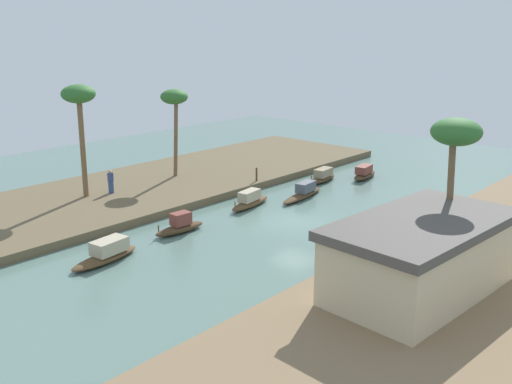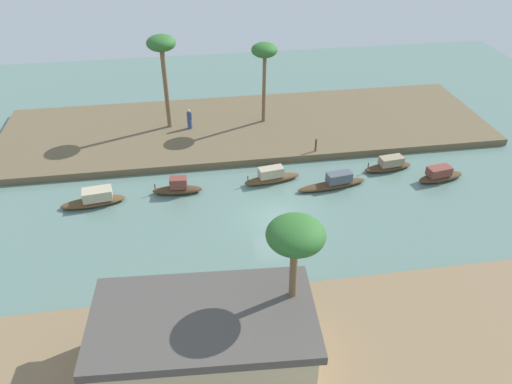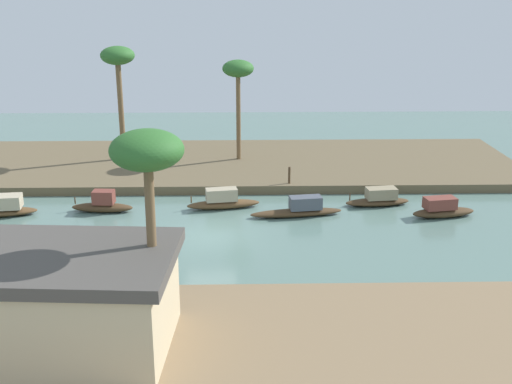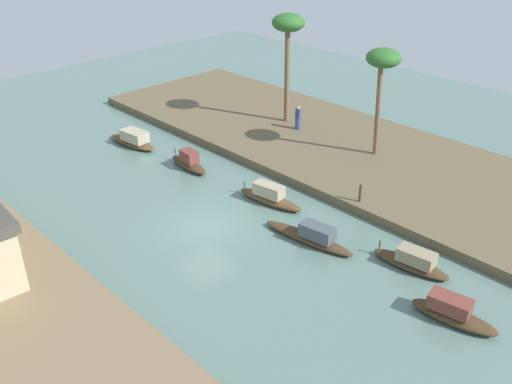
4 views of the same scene
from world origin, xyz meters
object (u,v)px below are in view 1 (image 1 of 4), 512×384
(sampan_downstream_large, at_px, (250,201))
(palm_tree_left_near, at_px, (174,101))
(sampan_near_left_bank, at_px, (107,253))
(mooring_post, at_px, (257,174))
(palm_tree_right_tall, at_px, (456,138))
(sampan_midstream, at_px, (180,226))
(sampan_with_tall_canopy, at_px, (322,177))
(sampan_with_red_awning, at_px, (303,192))
(palm_tree_left_far, at_px, (79,101))
(sampan_upstream_small, at_px, (364,173))
(riverside_building, at_px, (421,256))
(person_on_near_bank, at_px, (111,183))

(sampan_downstream_large, relative_size, palm_tree_left_near, 0.62)
(sampan_near_left_bank, height_order, mooring_post, mooring_post)
(palm_tree_left_near, relative_size, palm_tree_right_tall, 0.94)
(sampan_midstream, bearing_deg, sampan_with_tall_canopy, -173.43)
(sampan_with_red_awning, relative_size, palm_tree_left_far, 0.67)
(sampan_upstream_small, xyz_separation_m, palm_tree_left_near, (10.76, -9.95, 5.86))
(sampan_midstream, distance_m, palm_tree_left_far, 11.18)
(riverside_building, bearing_deg, mooring_post, -114.11)
(sampan_near_left_bank, distance_m, person_on_near_bank, 11.17)
(sampan_upstream_small, distance_m, person_on_near_bank, 19.49)
(sampan_with_tall_canopy, xyz_separation_m, sampan_downstream_large, (8.65, 0.31, 0.04))
(sampan_midstream, xyz_separation_m, palm_tree_left_far, (0.38, -9.07, 6.53))
(sampan_with_red_awning, height_order, sampan_midstream, sampan_midstream)
(sampan_near_left_bank, xyz_separation_m, sampan_downstream_large, (-11.79, -0.90, -0.01))
(sampan_midstream, height_order, mooring_post, mooring_post)
(sampan_downstream_large, bearing_deg, sampan_with_tall_canopy, 173.28)
(sampan_with_tall_canopy, bearing_deg, sampan_downstream_large, -4.49)
(sampan_with_red_awning, relative_size, sampan_midstream, 1.49)
(palm_tree_left_near, relative_size, palm_tree_left_far, 0.89)
(sampan_with_red_awning, bearing_deg, sampan_midstream, -12.87)
(palm_tree_left_near, bearing_deg, sampan_with_tall_canopy, 134.18)
(sampan_downstream_large, distance_m, person_on_near_bank, 9.70)
(sampan_upstream_small, xyz_separation_m, palm_tree_right_tall, (13.46, 12.75, 6.25))
(palm_tree_left_far, xyz_separation_m, riverside_building, (-1.29, 23.55, -4.76))
(sampan_upstream_small, relative_size, mooring_post, 3.54)
(sampan_with_tall_canopy, relative_size, mooring_post, 3.70)
(sampan_near_left_bank, height_order, palm_tree_right_tall, palm_tree_right_tall)
(sampan_downstream_large, bearing_deg, palm_tree_right_tall, 73.90)
(sampan_with_red_awning, xyz_separation_m, palm_tree_left_near, (3.23, -9.67, 5.90))
(sampan_with_tall_canopy, relative_size, palm_tree_left_far, 0.50)
(mooring_post, height_order, palm_tree_left_near, palm_tree_left_near)
(sampan_near_left_bank, height_order, sampan_upstream_small, sampan_near_left_bank)
(mooring_post, distance_m, palm_tree_right_tall, 18.99)
(sampan_with_red_awning, relative_size, mooring_post, 5.02)
(sampan_with_tall_canopy, bearing_deg, sampan_upstream_small, 140.39)
(sampan_near_left_bank, distance_m, sampan_with_red_awning, 15.88)
(palm_tree_left_near, height_order, riverside_building, palm_tree_left_near)
(sampan_with_tall_canopy, bearing_deg, riverside_building, 40.37)
(palm_tree_left_far, xyz_separation_m, palm_tree_right_tall, (-5.01, 23.02, -0.28))
(sampan_downstream_large, height_order, person_on_near_bank, person_on_near_bank)
(sampan_with_tall_canopy, distance_m, riverside_building, 20.89)
(sampan_near_left_bank, relative_size, sampan_upstream_small, 1.18)
(person_on_near_bank, bearing_deg, palm_tree_left_near, -0.50)
(sampan_with_tall_canopy, relative_size, person_on_near_bank, 2.27)
(person_on_near_bank, xyz_separation_m, palm_tree_left_far, (1.61, -0.54, 5.75))
(palm_tree_left_near, distance_m, palm_tree_left_far, 7.74)
(riverside_building, bearing_deg, sampan_downstream_large, -106.65)
(palm_tree_left_far, distance_m, riverside_building, 24.06)
(sampan_with_red_awning, height_order, riverside_building, riverside_building)
(sampan_with_tall_canopy, height_order, sampan_midstream, sampan_midstream)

